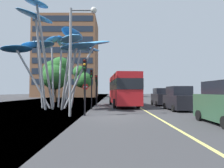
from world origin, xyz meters
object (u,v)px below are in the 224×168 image
Objects in this scene: traffic_light_opposite at (97,87)px; traffic_light_kerb_near at (85,75)px; leaf_sculpture at (60,44)px; car_parked_mid at (180,99)px; traffic_light_island_mid at (97,84)px; no_entry_sign at (86,92)px; red_bus at (124,88)px; car_parked_far at (162,97)px; traffic_light_kerb_far at (92,81)px; street_lamp at (77,46)px.

traffic_light_kerb_near is at bearing -88.32° from traffic_light_opposite.
car_parked_mid is at bearing -8.92° from leaf_sculpture.
no_entry_sign is at bearing -99.24° from traffic_light_island_mid.
traffic_light_kerb_near is 1.09× the size of traffic_light_island_mid.
leaf_sculpture reaches higher than car_parked_mid.
red_bus reaches higher than car_parked_far.
traffic_light_island_mid is (0.12, 4.18, -0.13)m from traffic_light_kerb_far.
street_lamp reaches higher than traffic_light_opposite.
red_bus is 4.81m from traffic_light_kerb_far.
traffic_light_kerb_near is (3.41, -5.62, -3.60)m from leaf_sculpture.
traffic_light_kerb_far is 0.51× the size of street_lamp.
red_bus is 1.30× the size of street_lamp.
traffic_light_kerb_far is 0.93× the size of car_parked_mid.
red_bus is 2.57× the size of traffic_light_kerb_far.
street_lamp is (-8.46, -10.11, 3.87)m from car_parked_far.
traffic_light_kerb_near is 12.82m from car_parked_far.
traffic_light_island_mid is 4.49m from no_entry_sign.
leaf_sculpture is at bearing 171.08° from car_parked_mid.
traffic_light_kerb_near is at bearing -128.72° from car_parked_far.
leaf_sculpture is 2.69× the size of car_parked_mid.
traffic_light_kerb_near is 16.45m from traffic_light_opposite.
traffic_light_kerb_far reaches higher than traffic_light_opposite.
traffic_light_opposite is at bearing 89.83° from street_lamp.
no_entry_sign is at bearing -9.46° from leaf_sculpture.
car_parked_mid is 10.11m from street_lamp.
traffic_light_kerb_far is at bearing -91.69° from traffic_light_island_mid.
leaf_sculpture is 2.79× the size of traffic_light_kerb_near.
street_lamp reaches higher than traffic_light_island_mid.
traffic_light_island_mid is 9.96m from street_lamp.
car_parked_mid is (8.00, -1.46, -1.76)m from traffic_light_kerb_far.
leaf_sculpture is 11.90m from traffic_light_opposite.
traffic_light_island_mid reaches higher than car_parked_mid.
traffic_light_opposite is 1.37× the size of no_entry_sign.
traffic_light_opposite is 0.86× the size of car_parked_far.
car_parked_far is (7.93, 9.90, -1.87)m from traffic_light_kerb_near.
traffic_light_kerb_near reaches higher than car_parked_mid.
street_lamp is at bearing -90.17° from traffic_light_opposite.
traffic_light_island_mid is 1.09× the size of traffic_light_opposite.
car_parked_far is (0.04, 6.06, -0.02)m from car_parked_mid.
traffic_light_island_mid is at bearing 167.22° from red_bus.
car_parked_far is (8.42, -6.53, -1.45)m from traffic_light_opposite.
traffic_light_kerb_near is 5.31m from traffic_light_kerb_far.
car_parked_mid is (7.88, -5.64, -1.63)m from traffic_light_island_mid.
traffic_light_island_mid is 0.94× the size of car_parked_far.
traffic_light_island_mid is (0.02, 9.48, -0.22)m from traffic_light_kerb_near.
leaf_sculpture is 12.67m from car_parked_mid.
traffic_light_opposite is at bearing 123.64° from car_parked_mid.
traffic_light_kerb_far is 5.91m from street_lamp.
traffic_light_kerb_near is 9.48m from traffic_light_island_mid.
traffic_light_opposite is at bearing 94.11° from traffic_light_island_mid.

